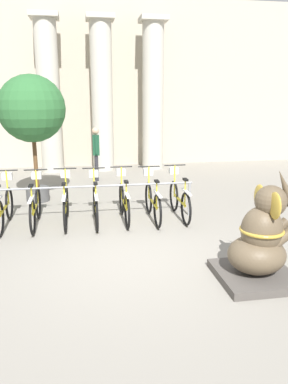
% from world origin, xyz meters
% --- Properties ---
extents(ground_plane, '(60.00, 60.00, 0.00)m').
position_xyz_m(ground_plane, '(0.00, 0.00, 0.00)').
color(ground_plane, gray).
extents(building_facade, '(20.00, 0.20, 6.00)m').
position_xyz_m(building_facade, '(0.00, 8.60, 3.00)').
color(building_facade, '#B2A893').
rests_on(building_facade, ground_plane).
extents(column_left, '(0.93, 0.93, 5.16)m').
position_xyz_m(column_left, '(-1.78, 7.60, 2.62)').
color(column_left, '#BCB7A8').
rests_on(column_left, ground_plane).
extents(column_middle, '(0.93, 0.93, 5.16)m').
position_xyz_m(column_middle, '(0.00, 7.60, 2.62)').
color(column_middle, '#BCB7A8').
rests_on(column_middle, ground_plane).
extents(column_right, '(0.93, 0.93, 5.16)m').
position_xyz_m(column_right, '(1.78, 7.60, 2.62)').
color(column_right, '#BCB7A8').
rests_on(column_right, ground_plane).
extents(bike_rack, '(5.44, 0.05, 0.77)m').
position_xyz_m(bike_rack, '(-1.14, 1.95, 0.64)').
color(bike_rack, gray).
rests_on(bike_rack, ground_plane).
extents(bicycle_2, '(0.48, 1.72, 1.09)m').
position_xyz_m(bicycle_2, '(-2.35, 1.86, 0.42)').
color(bicycle_2, black).
rests_on(bicycle_2, ground_plane).
extents(bicycle_3, '(0.48, 1.72, 1.09)m').
position_xyz_m(bicycle_3, '(-1.74, 1.83, 0.42)').
color(bicycle_3, black).
rests_on(bicycle_3, ground_plane).
extents(bicycle_4, '(0.48, 1.72, 1.09)m').
position_xyz_m(bicycle_4, '(-1.14, 1.87, 0.42)').
color(bicycle_4, black).
rests_on(bicycle_4, ground_plane).
extents(bicycle_5, '(0.48, 1.72, 1.09)m').
position_xyz_m(bicycle_5, '(-0.53, 1.82, 0.42)').
color(bicycle_5, black).
rests_on(bicycle_5, ground_plane).
extents(bicycle_6, '(0.48, 1.72, 1.09)m').
position_xyz_m(bicycle_6, '(0.08, 1.87, 0.42)').
color(bicycle_6, black).
rests_on(bicycle_6, ground_plane).
extents(bicycle_7, '(0.48, 1.72, 1.09)m').
position_xyz_m(bicycle_7, '(0.68, 1.81, 0.42)').
color(bicycle_7, black).
rests_on(bicycle_7, ground_plane).
extents(bicycle_8, '(0.48, 1.72, 1.09)m').
position_xyz_m(bicycle_8, '(1.29, 1.87, 0.42)').
color(bicycle_8, black).
rests_on(bicycle_8, ground_plane).
extents(elephant_statue, '(1.08, 1.08, 1.64)m').
position_xyz_m(elephant_statue, '(1.69, -1.12, 0.56)').
color(elephant_statue, '#4C4742').
rests_on(elephant_statue, ground_plane).
extents(person_pedestrian, '(0.22, 0.47, 1.66)m').
position_xyz_m(person_pedestrian, '(-0.33, 5.89, 0.99)').
color(person_pedestrian, '#28282D').
rests_on(person_pedestrian, ground_plane).
extents(potted_tree, '(1.61, 1.61, 3.10)m').
position_xyz_m(potted_tree, '(-1.91, 3.74, 2.23)').
color(potted_tree, '#4C4C4C').
rests_on(potted_tree, ground_plane).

